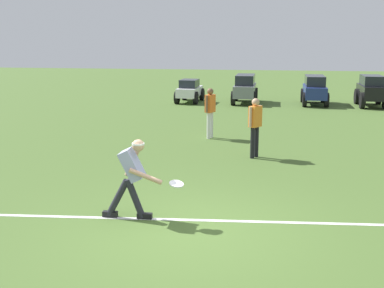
{
  "coord_description": "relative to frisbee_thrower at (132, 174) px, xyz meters",
  "views": [
    {
      "loc": [
        1.16,
        -7.18,
        3.08
      ],
      "look_at": [
        -0.36,
        2.51,
        0.9
      ],
      "focal_mm": 45.0,
      "sensor_mm": 36.0,
      "label": 1
    }
  ],
  "objects": [
    {
      "name": "frisbee_thrower",
      "position": [
        0.0,
        0.0,
        0.0
      ],
      "size": [
        1.12,
        0.46,
        1.41
      ],
      "color": "#23232D",
      "rests_on": "ground_plane"
    },
    {
      "name": "parked_car_slot_b",
      "position": [
        1.18,
        15.46,
        -0.07
      ],
      "size": [
        1.18,
        2.42,
        1.34
      ],
      "color": "slate",
      "rests_on": "ground_plane"
    },
    {
      "name": "parked_car_slot_d",
      "position": [
        6.91,
        15.17,
        -0.05
      ],
      "size": [
        1.2,
        2.37,
        1.4
      ],
      "color": "black",
      "rests_on": "ground_plane"
    },
    {
      "name": "teammate_midfield",
      "position": [
        1.96,
        4.68,
        0.15
      ],
      "size": [
        0.36,
        0.45,
        1.56
      ],
      "color": "black",
      "rests_on": "ground_plane"
    },
    {
      "name": "parked_car_slot_c",
      "position": [
        4.42,
        15.41,
        -0.07
      ],
      "size": [
        1.17,
        2.41,
        1.34
      ],
      "color": "navy",
      "rests_on": "ground_plane"
    },
    {
      "name": "ground_plane",
      "position": [
        1.08,
        -0.47,
        -0.79
      ],
      "size": [
        80.0,
        80.0,
        0.0
      ],
      "primitive_type": "plane",
      "color": "#48652C"
    },
    {
      "name": "teammate_near_sideline",
      "position": [
        0.52,
        6.98,
        0.15
      ],
      "size": [
        0.32,
        0.48,
        1.56
      ],
      "color": "silver",
      "rests_on": "ground_plane"
    },
    {
      "name": "field_line_paint",
      "position": [
        1.08,
        0.06,
        -0.79
      ],
      "size": [
        21.53,
        1.95,
        0.01
      ],
      "primitive_type": "cube",
      "rotation": [
        0.0,
        0.0,
        0.09
      ],
      "color": "white",
      "rests_on": "ground_plane"
    },
    {
      "name": "frisbee_in_flight",
      "position": [
        0.81,
        -0.19,
        -0.07
      ],
      "size": [
        0.34,
        0.34,
        0.08
      ],
      "color": "white"
    },
    {
      "name": "parked_car_slot_a",
      "position": [
        -1.48,
        15.36,
        -0.23
      ],
      "size": [
        1.2,
        2.25,
        1.1
      ],
      "color": "silver",
      "rests_on": "ground_plane"
    }
  ]
}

